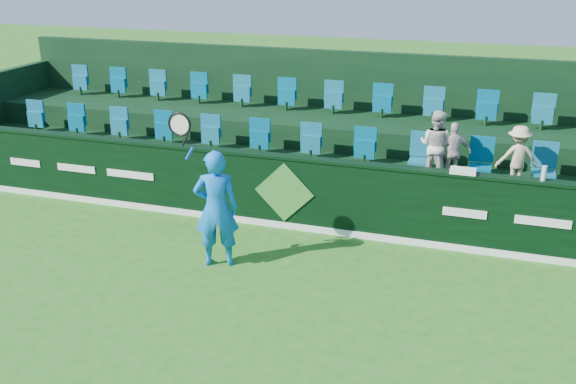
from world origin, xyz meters
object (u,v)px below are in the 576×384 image
(towel, at_px, (463,171))
(drinks_bottle, at_px, (544,173))
(spectator_middle, at_px, (453,152))
(tennis_player, at_px, (216,208))
(spectator_left, at_px, (436,145))
(spectator_right, at_px, (517,157))

(towel, xyz_separation_m, drinks_bottle, (1.21, 0.00, 0.09))
(spectator_middle, height_order, towel, spectator_middle)
(tennis_player, distance_m, drinks_bottle, 5.14)
(tennis_player, relative_size, spectator_left, 1.99)
(tennis_player, distance_m, spectator_right, 5.30)
(spectator_left, height_order, spectator_middle, spectator_left)
(tennis_player, height_order, spectator_middle, tennis_player)
(tennis_player, xyz_separation_m, spectator_middle, (3.35, 2.86, 0.38))
(spectator_left, bearing_deg, drinks_bottle, 166.72)
(tennis_player, bearing_deg, towel, 25.89)
(towel, bearing_deg, spectator_right, 52.74)
(spectator_left, distance_m, spectator_right, 1.40)
(spectator_middle, relative_size, drinks_bottle, 4.51)
(spectator_left, distance_m, towel, 1.25)
(drinks_bottle, bearing_deg, spectator_right, 107.93)
(spectator_left, bearing_deg, tennis_player, 62.42)
(spectator_left, xyz_separation_m, spectator_middle, (0.31, 0.00, -0.10))
(tennis_player, bearing_deg, spectator_left, 43.25)
(spectator_left, xyz_separation_m, towel, (0.55, -1.12, -0.06))
(spectator_right, relative_size, towel, 2.73)
(spectator_left, distance_m, spectator_middle, 0.33)
(spectator_middle, bearing_deg, towel, 81.47)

